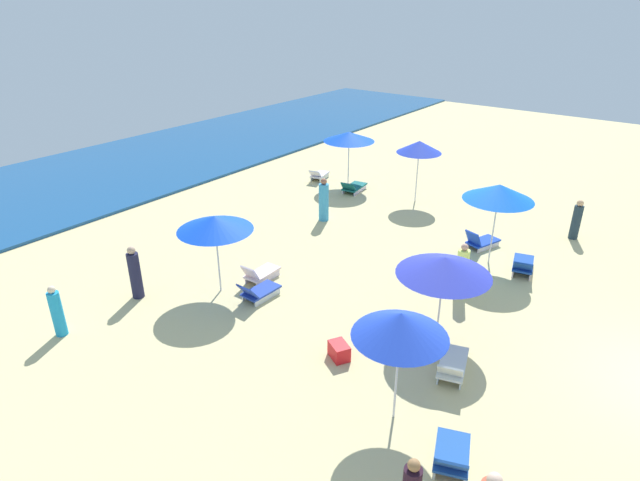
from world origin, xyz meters
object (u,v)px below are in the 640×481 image
object	(u,v)px
umbrella_5	(215,223)
umbrella_2	(419,147)
lounge_chair_0_1	(319,175)
beachgoer_1	(135,274)
lounge_chair_3_0	(523,265)
lounge_chair_5_1	(258,292)
lounge_chair_0_0	(353,187)
umbrella_4	(401,325)
cooler_box_0	(339,351)
lounge_chair_5_0	(260,274)
umbrella_3	(499,192)
beachgoer_2	(324,201)
beachgoer_5	(576,221)
umbrella_1	(444,266)
lounge_chair_4_0	(452,456)
umbrella_0	(349,137)
lounge_chair_1_0	(452,365)
beachgoer_0	(462,271)
beachgoer_3	(57,312)
lounge_chair_3_1	(481,241)

from	to	relation	value
umbrella_5	umbrella_2	bearing A→B (deg)	-6.16
lounge_chair_0_1	beachgoer_1	world-z (taller)	beachgoer_1
lounge_chair_3_0	lounge_chair_5_1	distance (m)	8.60
lounge_chair_0_0	umbrella_4	world-z (taller)	umbrella_4
cooler_box_0	lounge_chair_5_0	bearing A→B (deg)	-171.96
lounge_chair_0_1	umbrella_3	size ratio (longest dim) A/B	0.50
beachgoer_2	beachgoer_5	bearing A→B (deg)	-68.67
umbrella_2	beachgoer_5	bearing A→B (deg)	-89.31
lounge_chair_0_1	beachgoer_5	xyz separation A→B (m)	(0.25, -11.70, 0.48)
umbrella_1	beachgoer_1	xyz separation A→B (m)	(-3.60, 8.04, -1.30)
lounge_chair_4_0	umbrella_4	bearing A→B (deg)	-38.20
umbrella_0	lounge_chair_0_1	size ratio (longest dim) A/B	1.81
lounge_chair_0_0	lounge_chair_1_0	size ratio (longest dim) A/B	0.97
lounge_chair_0_1	beachgoer_0	size ratio (longest dim) A/B	0.82
lounge_chair_1_0	umbrella_3	world-z (taller)	umbrella_3
beachgoer_2	beachgoer_1	bearing A→B (deg)	168.66
umbrella_1	lounge_chair_5_0	xyz separation A→B (m)	(-0.69, 5.77, -1.83)
umbrella_0	lounge_chair_5_1	xyz separation A→B (m)	(-10.23, -3.75, -2.07)
lounge_chair_0_0	lounge_chair_5_0	bearing A→B (deg)	97.19
beachgoer_1	lounge_chair_5_1	bearing A→B (deg)	-158.74
beachgoer_2	lounge_chair_5_1	bearing A→B (deg)	-166.07
lounge_chair_3_0	beachgoer_3	distance (m)	13.97
lounge_chair_4_0	lounge_chair_5_0	xyz separation A→B (m)	(3.14, 7.90, -0.01)
lounge_chair_1_0	lounge_chair_3_0	distance (m)	6.16
umbrella_3	umbrella_5	world-z (taller)	umbrella_3
lounge_chair_0_0	beachgoer_1	world-z (taller)	beachgoer_1
umbrella_0	lounge_chair_4_0	size ratio (longest dim) A/B	1.82
lounge_chair_5_0	lounge_chair_5_1	distance (m)	1.09
lounge_chair_3_1	umbrella_4	bearing A→B (deg)	119.63
umbrella_0	lounge_chair_3_0	distance (m)	10.44
beachgoer_2	lounge_chair_4_0	bearing A→B (deg)	-137.01
beachgoer_2	beachgoer_5	world-z (taller)	beachgoer_2
lounge_chair_3_1	lounge_chair_3_0	bearing A→B (deg)	170.58
umbrella_3	beachgoer_2	bearing A→B (deg)	93.40
lounge_chair_3_1	lounge_chair_5_1	size ratio (longest dim) A/B	1.09
lounge_chair_1_0	umbrella_4	bearing A→B (deg)	62.25
lounge_chair_4_0	beachgoer_1	size ratio (longest dim) A/B	0.83
umbrella_4	lounge_chair_5_1	xyz separation A→B (m)	(1.80, 5.65, -2.12)
lounge_chair_0_0	umbrella_5	distance (m)	10.22
umbrella_4	beachgoer_1	size ratio (longest dim) A/B	1.57
lounge_chair_0_0	umbrella_1	bearing A→B (deg)	127.68
umbrella_1	lounge_chair_3_1	xyz separation A→B (m)	(5.87, 1.12, -1.84)
umbrella_3	lounge_chair_3_0	world-z (taller)	umbrella_3
lounge_chair_5_0	beachgoer_2	xyz separation A→B (m)	(5.20, 1.37, 0.55)
beachgoer_0	beachgoer_5	bearing A→B (deg)	109.31
lounge_chair_5_1	beachgoer_3	bearing A→B (deg)	58.45
lounge_chair_5_1	beachgoer_1	distance (m)	3.67
umbrella_2	umbrella_3	world-z (taller)	umbrella_3
lounge_chair_3_1	umbrella_5	distance (m)	9.53
umbrella_2	umbrella_0	bearing A→B (deg)	88.79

